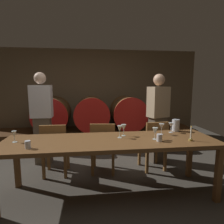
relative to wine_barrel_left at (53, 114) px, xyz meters
name	(u,v)px	position (x,y,z in m)	size (l,w,h in m)	color
ground_plane	(94,190)	(0.95, -2.23, -0.78)	(7.70, 7.70, 0.00)	#3F3A33
back_wall	(91,95)	(0.95, 0.55, 0.44)	(5.92, 0.24, 2.43)	brown
barrel_shelf	(91,136)	(0.95, 0.00, -0.60)	(5.33, 0.90, 0.36)	#4C2D16
wine_barrel_left	(53,114)	(0.00, 0.00, 0.00)	(0.85, 0.92, 0.85)	brown
wine_barrel_center	(92,113)	(0.96, 0.00, 0.00)	(0.85, 0.92, 0.85)	brown
wine_barrel_right	(128,113)	(1.89, 0.00, 0.00)	(0.85, 0.92, 0.85)	brown
dining_table	(111,145)	(1.18, -2.34, -0.07)	(2.83, 0.81, 0.77)	brown
chair_left	(55,147)	(0.33, -1.71, -0.29)	(0.41, 0.41, 0.88)	brown
chair_center	(103,145)	(1.12, -1.71, -0.29)	(0.45, 0.45, 0.88)	brown
chair_right	(154,143)	(2.02, -1.69, -0.29)	(0.44, 0.44, 0.88)	brown
guest_left	(42,118)	(0.02, -1.13, 0.11)	(0.38, 0.24, 1.72)	brown
guest_right	(158,117)	(2.21, -1.31, 0.10)	(0.44, 0.35, 1.70)	brown
candle_center	(191,137)	(2.21, -2.51, 0.05)	(0.05, 0.05, 0.20)	olive
pitcher	(176,125)	(2.25, -2.00, 0.09)	(0.12, 0.12, 0.19)	silver
wine_glass_far_left	(14,134)	(-0.05, -2.29, 0.10)	(0.06, 0.06, 0.15)	silver
wine_glass_left	(120,129)	(1.31, -2.26, 0.12)	(0.07, 0.07, 0.17)	silver
wine_glass_center_left	(124,127)	(1.38, -2.17, 0.12)	(0.08, 0.08, 0.17)	silver
wine_glass_center_right	(155,131)	(1.77, -2.39, 0.11)	(0.07, 0.07, 0.16)	silver
wine_glass_right	(162,126)	(1.95, -2.16, 0.12)	(0.08, 0.08, 0.16)	white
wine_glass_far_right	(171,125)	(2.13, -2.07, 0.11)	(0.08, 0.08, 0.15)	white
cup_left	(28,145)	(0.19, -2.56, 0.04)	(0.06, 0.06, 0.09)	silver
cup_right	(159,138)	(1.79, -2.49, 0.04)	(0.07, 0.07, 0.10)	silver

